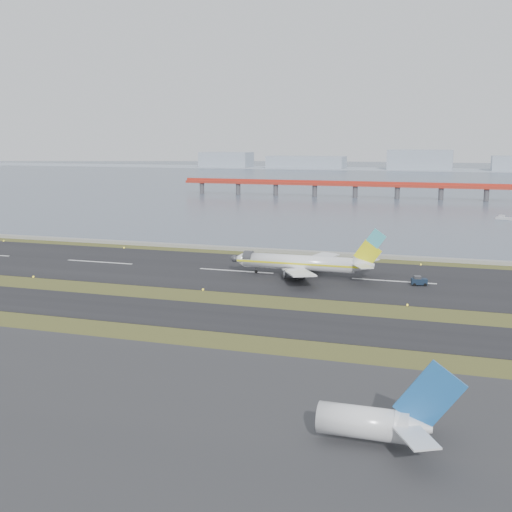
% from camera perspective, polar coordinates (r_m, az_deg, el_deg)
% --- Properties ---
extents(ground, '(1000.00, 1000.00, 0.00)m').
position_cam_1_polar(ground, '(138.25, -5.91, -3.76)').
color(ground, '#314217').
rests_on(ground, ground).
extents(apron_strip, '(1000.00, 50.00, 0.10)m').
position_cam_1_polar(apron_strip, '(92.88, -19.81, -11.45)').
color(apron_strip, '#303032').
rests_on(apron_strip, ground).
extents(taxiway_strip, '(1000.00, 18.00, 0.10)m').
position_cam_1_polar(taxiway_strip, '(127.70, -8.06, -4.98)').
color(taxiway_strip, black).
rests_on(taxiway_strip, ground).
extents(runway_strip, '(1000.00, 45.00, 0.10)m').
position_cam_1_polar(runway_strip, '(165.46, -1.77, -1.35)').
color(runway_strip, black).
rests_on(runway_strip, ground).
extents(seawall, '(1000.00, 2.50, 1.00)m').
position_cam_1_polar(seawall, '(193.43, 1.17, 0.50)').
color(seawall, '#999993').
rests_on(seawall, ground).
extents(bay_water, '(1400.00, 800.00, 1.30)m').
position_cam_1_polar(bay_water, '(586.26, 12.40, 6.82)').
color(bay_water, '#4E5B6F').
rests_on(bay_water, ground).
extents(red_pier, '(260.00, 5.00, 10.20)m').
position_cam_1_polar(red_pier, '(375.27, 12.46, 6.08)').
color(red_pier, red).
rests_on(red_pier, ground).
extents(far_shoreline, '(1400.00, 80.00, 60.50)m').
position_cam_1_polar(far_shoreline, '(744.41, 14.65, 7.89)').
color(far_shoreline, '#9BA7B7').
rests_on(far_shoreline, ground).
extents(airliner, '(38.52, 32.89, 12.80)m').
position_cam_1_polar(airliner, '(158.70, 4.31, -0.62)').
color(airliner, white).
rests_on(airliner, ground).
extents(pushback_tug, '(3.92, 2.80, 2.28)m').
position_cam_1_polar(pushback_tug, '(153.83, 14.28, -2.16)').
color(pushback_tug, '#122032').
rests_on(pushback_tug, ground).
extents(second_airliner_tail, '(15.85, 13.26, 9.86)m').
position_cam_1_polar(second_airliner_tail, '(74.12, 11.08, -14.30)').
color(second_airliner_tail, white).
rests_on(second_airliner_tail, ground).
extents(workboat_far, '(8.20, 5.23, 1.91)m').
position_cam_1_polar(workboat_far, '(291.66, 21.26, 3.15)').
color(workboat_far, silver).
rests_on(workboat_far, ground).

